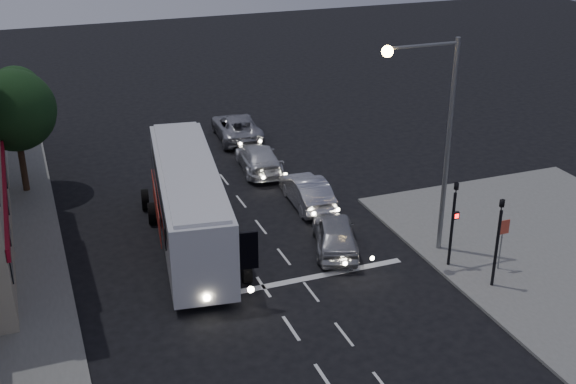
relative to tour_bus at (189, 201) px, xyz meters
name	(u,v)px	position (x,y,z in m)	size (l,w,h in m)	color
ground	(281,314)	(1.71, -6.75, -1.95)	(120.00, 120.00, 0.00)	black
road_markings	(283,266)	(3.00, -3.44, -1.95)	(8.00, 30.55, 0.01)	silver
tour_bus	(189,201)	(0.00, 0.00, 0.00)	(4.02, 12.03, 3.62)	silver
car_suv	(335,234)	(5.58, -2.95, -1.21)	(1.76, 4.37, 1.49)	#B7B7B9
car_sedan_a	(307,191)	(6.19, 1.73, -1.22)	(1.55, 4.46, 1.47)	silver
car_sedan_b	(259,158)	(5.45, 6.82, -1.25)	(1.98, 4.86, 1.41)	white
car_sedan_c	(237,127)	(5.86, 12.22, -1.22)	(2.45, 5.32, 1.48)	#A9A9AE
traffic_signal_main	(454,214)	(9.31, -5.97, 0.47)	(0.25, 0.35, 4.10)	black
traffic_signal_side	(499,232)	(10.01, -7.95, 0.47)	(0.18, 0.15, 4.10)	black
regulatory_sign	(503,236)	(11.01, -6.99, -0.36)	(0.45, 0.12, 2.20)	slate
streetlight	(436,124)	(9.06, -4.55, 3.78)	(3.32, 0.44, 9.00)	slate
street_tree	(13,106)	(-6.49, 8.27, 2.54)	(4.00, 4.00, 6.20)	black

